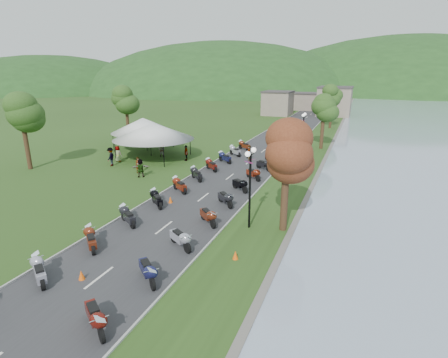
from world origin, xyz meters
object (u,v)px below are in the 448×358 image
(vendor_tent_main, at_px, (154,141))
(pedestrian_b, at_px, (162,157))
(pedestrian_c, at_px, (112,166))
(pedestrian_a, at_px, (139,173))

(vendor_tent_main, xyz_separation_m, pedestrian_b, (0.36, 0.93, -2.00))
(pedestrian_b, bearing_deg, pedestrian_c, 58.70)
(vendor_tent_main, xyz_separation_m, pedestrian_c, (-2.41, -4.60, -2.00))
(pedestrian_a, bearing_deg, vendor_tent_main, 46.53)
(pedestrian_c, bearing_deg, pedestrian_b, 137.15)
(pedestrian_c, bearing_deg, vendor_tent_main, 136.05)
(vendor_tent_main, height_order, pedestrian_c, vendor_tent_main)
(pedestrian_b, bearing_deg, pedestrian_a, 97.28)
(vendor_tent_main, bearing_deg, pedestrian_b, 69.18)
(pedestrian_a, distance_m, pedestrian_c, 4.35)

